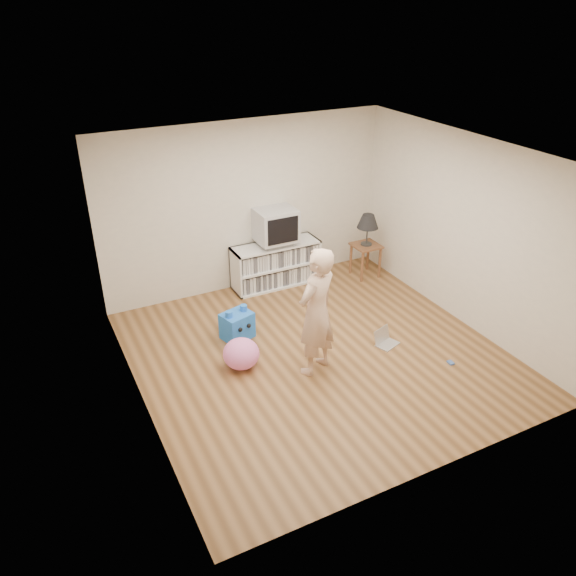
% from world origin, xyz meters
% --- Properties ---
extents(ground, '(4.50, 4.50, 0.00)m').
position_xyz_m(ground, '(0.00, 0.00, 0.00)').
color(ground, brown).
rests_on(ground, ground).
extents(walls, '(4.52, 4.52, 2.60)m').
position_xyz_m(walls, '(0.00, 0.00, 1.30)').
color(walls, silver).
rests_on(walls, ground).
extents(ceiling, '(4.50, 4.50, 0.01)m').
position_xyz_m(ceiling, '(0.00, 0.00, 2.60)').
color(ceiling, white).
rests_on(ceiling, walls).
extents(media_unit, '(1.40, 0.45, 0.70)m').
position_xyz_m(media_unit, '(0.37, 2.04, 0.35)').
color(media_unit, white).
rests_on(media_unit, ground).
extents(dvd_deck, '(0.45, 0.35, 0.07)m').
position_xyz_m(dvd_deck, '(0.37, 2.02, 0.73)').
color(dvd_deck, gray).
rests_on(dvd_deck, media_unit).
extents(crt_tv, '(0.60, 0.53, 0.50)m').
position_xyz_m(crt_tv, '(0.37, 2.02, 1.02)').
color(crt_tv, '#B3B3B9').
rests_on(crt_tv, dvd_deck).
extents(side_table, '(0.42, 0.42, 0.55)m').
position_xyz_m(side_table, '(1.82, 1.65, 0.42)').
color(side_table, brown).
rests_on(side_table, ground).
extents(table_lamp, '(0.34, 0.34, 0.52)m').
position_xyz_m(table_lamp, '(1.82, 1.65, 0.94)').
color(table_lamp, '#333333').
rests_on(table_lamp, side_table).
extents(person, '(0.71, 0.60, 1.64)m').
position_xyz_m(person, '(-0.19, -0.26, 0.82)').
color(person, '#DAB195').
rests_on(person, ground).
extents(laptop, '(0.36, 0.32, 0.21)m').
position_xyz_m(laptop, '(0.93, -0.18, 0.06)').
color(laptop, silver).
rests_on(laptop, ground).
extents(playing_cards, '(0.07, 0.10, 0.02)m').
position_xyz_m(playing_cards, '(1.41, -0.94, 0.01)').
color(playing_cards, '#4061AB').
rests_on(playing_cards, ground).
extents(plush_blue, '(0.47, 0.41, 0.46)m').
position_xyz_m(plush_blue, '(-0.77, 0.84, 0.19)').
color(plush_blue, blue).
rests_on(plush_blue, ground).
extents(plush_pink, '(0.56, 0.56, 0.39)m').
position_xyz_m(plush_pink, '(-0.99, 0.20, 0.19)').
color(plush_pink, '#F674CA').
rests_on(plush_pink, ground).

